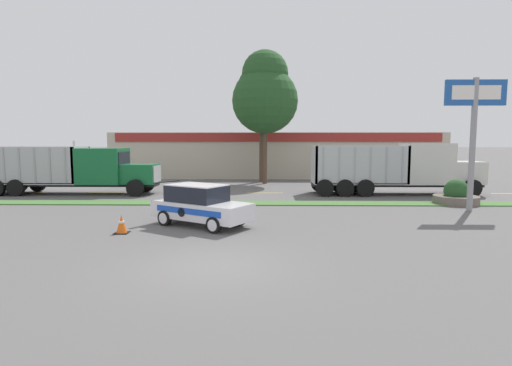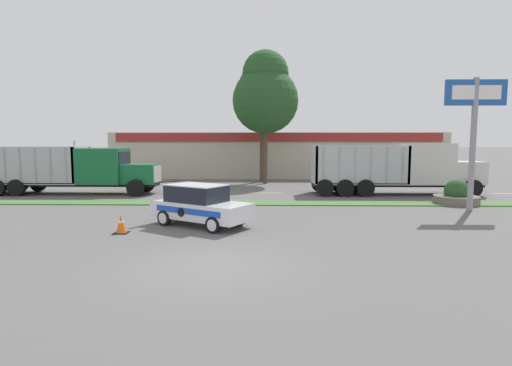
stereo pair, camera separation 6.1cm
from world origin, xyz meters
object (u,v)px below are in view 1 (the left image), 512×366
at_px(store_sign_post, 474,117).
at_px(stone_planter, 456,196).
at_px(dump_truck_lead, 83,171).
at_px(dump_truck_mid, 411,169).
at_px(rally_car, 200,205).
at_px(traffic_cone, 122,224).

xyz_separation_m(store_sign_post, stone_planter, (0.35, 2.14, -4.14)).
relative_size(dump_truck_lead, dump_truck_mid, 1.09).
distance_m(dump_truck_lead, dump_truck_mid, 21.38).
height_order(dump_truck_mid, stone_planter, dump_truck_mid).
bearing_deg(rally_car, dump_truck_mid, 39.72).
height_order(store_sign_post, stone_planter, store_sign_post).
bearing_deg(traffic_cone, dump_truck_lead, 120.03).
bearing_deg(dump_truck_lead, dump_truck_mid, 0.59).
relative_size(dump_truck_lead, traffic_cone, 17.07).
relative_size(dump_truck_mid, traffic_cone, 15.72).
bearing_deg(stone_planter, traffic_cone, -154.93).
bearing_deg(rally_car, dump_truck_lead, 133.17).
xyz_separation_m(store_sign_post, traffic_cone, (-15.46, -5.26, -4.26)).
bearing_deg(dump_truck_mid, traffic_cone, -142.12).
bearing_deg(rally_car, stone_planter, 24.36).
relative_size(rally_car, store_sign_post, 0.68).
xyz_separation_m(dump_truck_lead, stone_planter, (22.36, -3.92, -1.08)).
relative_size(dump_truck_lead, stone_planter, 4.98).
bearing_deg(stone_planter, rally_car, -155.64).
distance_m(dump_truck_lead, stone_planter, 22.73).
height_order(store_sign_post, traffic_cone, store_sign_post).
distance_m(dump_truck_mid, stone_planter, 4.42).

